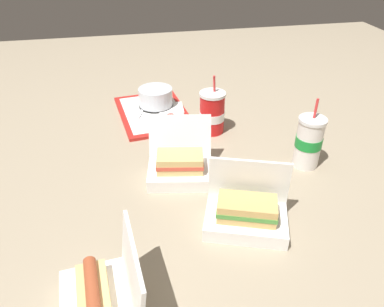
# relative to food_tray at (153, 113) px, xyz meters

# --- Properties ---
(ground_plane) EXTENTS (3.20, 3.20, 0.00)m
(ground_plane) POSITION_rel_food_tray_xyz_m (-0.41, -0.09, -0.01)
(ground_plane) COLOR gray
(food_tray) EXTENTS (0.40, 0.30, 0.01)m
(food_tray) POSITION_rel_food_tray_xyz_m (0.00, 0.00, 0.00)
(food_tray) COLOR red
(food_tray) RESTS_ON ground_plane
(cake_container) EXTENTS (0.14, 0.14, 0.08)m
(cake_container) POSITION_rel_food_tray_xyz_m (0.05, -0.02, 0.04)
(cake_container) COLOR black
(cake_container) RESTS_ON food_tray
(ketchup_cup) EXTENTS (0.04, 0.04, 0.02)m
(ketchup_cup) POSITION_rel_food_tray_xyz_m (-0.09, -0.06, 0.02)
(ketchup_cup) COLOR white
(ketchup_cup) RESTS_ON food_tray
(napkin_stack) EXTENTS (0.11, 0.11, 0.00)m
(napkin_stack) POSITION_rel_food_tray_xyz_m (0.01, -0.07, 0.01)
(napkin_stack) COLOR white
(napkin_stack) RESTS_ON food_tray
(plastic_fork) EXTENTS (0.11, 0.05, 0.00)m
(plastic_fork) POSITION_rel_food_tray_xyz_m (-0.01, 0.05, 0.01)
(plastic_fork) COLOR white
(plastic_fork) RESTS_ON food_tray
(clamshell_hotdog_center) EXTENTS (0.22, 0.18, 0.17)m
(clamshell_hotdog_center) POSITION_rel_food_tray_xyz_m (-0.87, 0.20, 0.03)
(clamshell_hotdog_center) COLOR white
(clamshell_hotdog_center) RESTS_ON ground_plane
(clamshell_sandwich_back) EXTENTS (0.21, 0.22, 0.17)m
(clamshell_sandwich_back) POSITION_rel_food_tray_xyz_m (-0.44, -0.03, 0.04)
(clamshell_sandwich_back) COLOR white
(clamshell_sandwich_back) RESTS_ON ground_plane
(clamshell_sandwich_left) EXTENTS (0.20, 0.24, 0.17)m
(clamshell_sandwich_left) POSITION_rel_food_tray_xyz_m (-0.68, -0.16, 0.04)
(clamshell_sandwich_left) COLOR white
(clamshell_sandwich_left) RESTS_ON ground_plane
(soda_cup_corner) EXTENTS (0.09, 0.09, 0.21)m
(soda_cup_corner) POSITION_rel_food_tray_xyz_m (-0.18, -0.20, 0.07)
(soda_cup_corner) COLOR red
(soda_cup_corner) RESTS_ON ground_plane
(soda_cup_front) EXTENTS (0.09, 0.09, 0.23)m
(soda_cup_front) POSITION_rel_food_tray_xyz_m (-0.45, -0.44, 0.08)
(soda_cup_front) COLOR white
(soda_cup_front) RESTS_ON ground_plane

